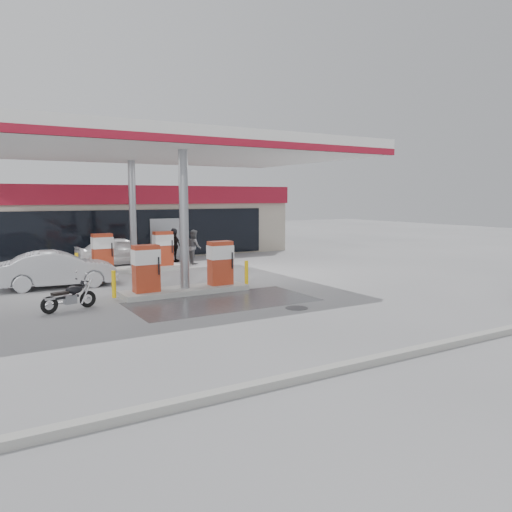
{
  "coord_description": "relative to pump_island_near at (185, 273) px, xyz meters",
  "views": [
    {
      "loc": [
        -6.69,
        -14.24,
        3.39
      ],
      "look_at": [
        2.68,
        1.6,
        1.2
      ],
      "focal_mm": 35.0,
      "sensor_mm": 36.0,
      "label": 1
    }
  ],
  "objects": [
    {
      "name": "wet_patch",
      "position": [
        0.5,
        -2.0,
        -0.71
      ],
      "size": [
        6.0,
        3.0,
        0.0
      ],
      "primitive_type": "cube",
      "color": "#4C4C4F",
      "rests_on": "ground"
    },
    {
      "name": "pump_island_near",
      "position": [
        0.0,
        0.0,
        0.0
      ],
      "size": [
        5.14,
        1.3,
        1.78
      ],
      "color": "#9E9E99",
      "rests_on": "ground"
    },
    {
      "name": "drain_cover",
      "position": [
        2.0,
        -4.0,
        -0.71
      ],
      "size": [
        0.7,
        0.7,
        0.01
      ],
      "primitive_type": "cylinder",
      "color": "#38383A",
      "rests_on": "ground"
    },
    {
      "name": "attendant",
      "position": [
        3.42,
        7.0,
        0.16
      ],
      "size": [
        0.78,
        0.93,
        1.74
      ],
      "primitive_type": "imported",
      "rotation": [
        0.0,
        0.0,
        1.42
      ],
      "color": "#59585D",
      "rests_on": "ground"
    },
    {
      "name": "biker_walking",
      "position": [
        2.82,
        8.2,
        0.13
      ],
      "size": [
        1.05,
        0.86,
        1.67
      ],
      "primitive_type": "imported",
      "rotation": [
        0.0,
        0.0,
        0.55
      ],
      "color": "black",
      "rests_on": "ground"
    },
    {
      "name": "ground",
      "position": [
        0.0,
        -2.0,
        -0.71
      ],
      "size": [
        90.0,
        90.0,
        0.0
      ],
      "primitive_type": "plane",
      "color": "gray",
      "rests_on": "ground"
    },
    {
      "name": "sedan_white",
      "position": [
        -0.02,
        8.2,
        0.02
      ],
      "size": [
        4.29,
        1.79,
        1.45
      ],
      "primitive_type": "imported",
      "rotation": [
        0.0,
        0.0,
        1.59
      ],
      "color": "white",
      "rests_on": "ground"
    },
    {
      "name": "parked_motorcycle",
      "position": [
        -4.02,
        -0.79,
        -0.32
      ],
      "size": [
        1.69,
        0.74,
        0.89
      ],
      "rotation": [
        0.0,
        0.0,
        0.28
      ],
      "color": "black",
      "rests_on": "ground"
    },
    {
      "name": "store_building",
      "position": [
        0.01,
        13.94,
        1.3
      ],
      "size": [
        22.0,
        8.22,
        4.0
      ],
      "color": "#BDB39F",
      "rests_on": "ground"
    },
    {
      "name": "pump_island_far",
      "position": [
        0.0,
        6.0,
        0.0
      ],
      "size": [
        5.14,
        1.3,
        1.78
      ],
      "color": "#9E9E99",
      "rests_on": "ground"
    },
    {
      "name": "hatchback_silver",
      "position": [
        -3.65,
        3.47,
        -0.02
      ],
      "size": [
        4.28,
        1.8,
        1.37
      ],
      "primitive_type": "imported",
      "rotation": [
        0.0,
        0.0,
        1.49
      ],
      "color": "#B1B4BA",
      "rests_on": "ground"
    },
    {
      "name": "kerb",
      "position": [
        0.0,
        -9.0,
        -0.64
      ],
      "size": [
        28.0,
        0.25,
        0.15
      ],
      "primitive_type": "cube",
      "color": "gray",
      "rests_on": "ground"
    },
    {
      "name": "canopy",
      "position": [
        0.0,
        3.0,
        4.56
      ],
      "size": [
        16.0,
        10.02,
        5.51
      ],
      "color": "silver",
      "rests_on": "ground"
    }
  ]
}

